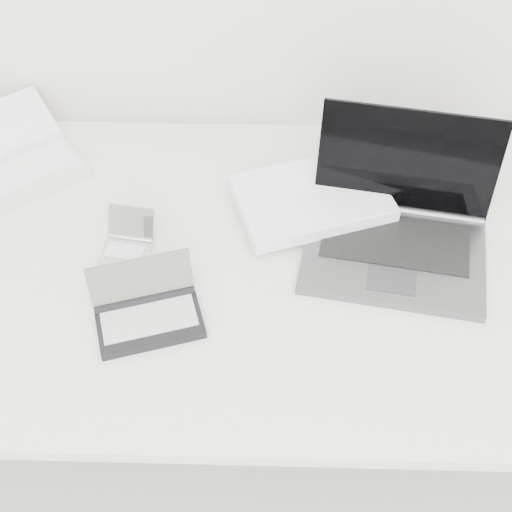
{
  "coord_description": "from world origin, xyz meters",
  "views": [
    {
      "loc": [
        -0.01,
        0.68,
        1.79
      ],
      "look_at": [
        -0.03,
        1.51,
        0.79
      ],
      "focal_mm": 50.0,
      "sensor_mm": 36.0,
      "label": 1
    }
  ],
  "objects_px": {
    "desk": "(272,275)",
    "laptop_large": "(358,215)",
    "palmtop_charcoal": "(148,312)",
    "netbook_open_white": "(23,160)"
  },
  "relations": [
    {
      "from": "desk",
      "to": "palmtop_charcoal",
      "type": "height_order",
      "value": "palmtop_charcoal"
    },
    {
      "from": "laptop_large",
      "to": "palmtop_charcoal",
      "type": "bearing_deg",
      "value": -139.62
    },
    {
      "from": "desk",
      "to": "laptop_large",
      "type": "bearing_deg",
      "value": 28.16
    },
    {
      "from": "desk",
      "to": "netbook_open_white",
      "type": "bearing_deg",
      "value": 155.14
    },
    {
      "from": "desk",
      "to": "laptop_large",
      "type": "height_order",
      "value": "laptop_large"
    },
    {
      "from": "desk",
      "to": "palmtop_charcoal",
      "type": "bearing_deg",
      "value": -147.28
    },
    {
      "from": "laptop_large",
      "to": "netbook_open_white",
      "type": "distance_m",
      "value": 0.72
    },
    {
      "from": "laptop_large",
      "to": "netbook_open_white",
      "type": "bearing_deg",
      "value": 176.83
    },
    {
      "from": "desk",
      "to": "palmtop_charcoal",
      "type": "distance_m",
      "value": 0.27
    },
    {
      "from": "desk",
      "to": "netbook_open_white",
      "type": "relative_size",
      "value": 4.61
    }
  ]
}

